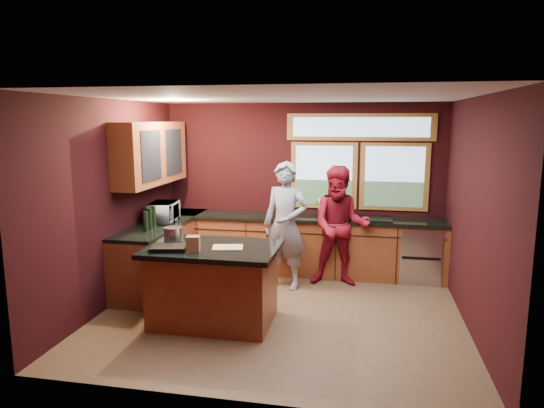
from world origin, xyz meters
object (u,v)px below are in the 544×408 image
(person_red, at_px, (340,226))
(cutting_board, at_px, (228,248))
(island, at_px, (213,284))
(stock_pot, at_px, (174,234))
(person_grey, at_px, (285,225))

(person_red, xyz_separation_m, cutting_board, (-1.21, -1.72, 0.07))
(island, height_order, stock_pot, stock_pot)
(person_red, height_order, stock_pot, person_red)
(person_grey, relative_size, person_red, 1.04)
(cutting_board, bearing_deg, person_grey, 73.16)
(cutting_board, xyz_separation_m, stock_pot, (-0.75, 0.20, 0.08))
(island, relative_size, person_grey, 0.84)
(person_grey, relative_size, cutting_board, 5.28)
(person_red, distance_m, cutting_board, 2.10)
(island, xyz_separation_m, cutting_board, (0.20, -0.05, 0.48))
(island, xyz_separation_m, person_grey, (0.64, 1.41, 0.45))
(island, distance_m, person_red, 2.23)
(cutting_board, distance_m, stock_pot, 0.78)
(person_grey, distance_m, cutting_board, 1.53)
(person_red, bearing_deg, island, -132.79)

